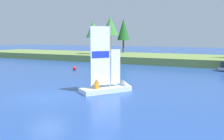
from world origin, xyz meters
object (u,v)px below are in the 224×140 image
Objects in this scene: shoreline_tree_centre at (123,30)px; sailboat at (114,86)px; shoreline_tree_left at (93,30)px; shoreline_tree_midleft at (110,26)px; channel_buoy at (75,68)px.

shoreline_tree_centre reaches higher than sailboat.
sailboat is at bearing -67.35° from shoreline_tree_centre.
shoreline_tree_left reaches higher than sailboat.
shoreline_tree_midleft is 19.78m from channel_buoy.
shoreline_tree_midleft is at bearing 61.29° from sailboat.
sailboat reaches higher than channel_buoy.
shoreline_tree_centre is at bearing 63.36° from shoreline_tree_left.
shoreline_tree_midleft is at bearing -140.94° from shoreline_tree_centre.
shoreline_tree_left is at bearing -103.41° from shoreline_tree_midleft.
shoreline_tree_left is 15.50m from channel_buoy.
shoreline_tree_midleft is 31.70m from sailboat.
shoreline_tree_midleft is 14.80× the size of channel_buoy.
channel_buoy is at bearing -77.54° from shoreline_tree_midleft.
channel_buoy is (5.19, -13.55, -5.45)m from shoreline_tree_left.
sailboat is at bearing -62.52° from shoreline_tree_midleft.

